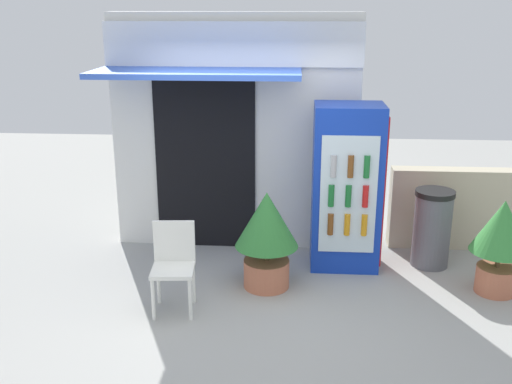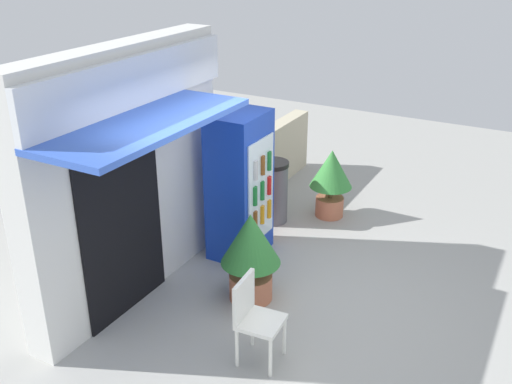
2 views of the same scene
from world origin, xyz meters
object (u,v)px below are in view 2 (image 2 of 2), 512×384
at_px(potted_plant_curbside, 331,176).
at_px(potted_plant_near_shop, 251,249).
at_px(drink_cooler, 241,185).
at_px(plastic_chair, 253,314).
at_px(trash_bin, 273,191).

bearing_deg(potted_plant_curbside, potted_plant_near_shop, -179.36).
height_order(drink_cooler, potted_plant_near_shop, drink_cooler).
height_order(plastic_chair, trash_bin, trash_bin).
bearing_deg(drink_cooler, plastic_chair, -146.61).
height_order(plastic_chair, potted_plant_curbside, potted_plant_curbside).
distance_m(potted_plant_near_shop, potted_plant_curbside, 2.40).
distance_m(plastic_chair, potted_plant_curbside, 3.32).
height_order(drink_cooler, plastic_chair, drink_cooler).
height_order(potted_plant_near_shop, trash_bin, potted_plant_near_shop).
relative_size(drink_cooler, potted_plant_near_shop, 1.77).
distance_m(potted_plant_curbside, trash_bin, 0.87).
bearing_deg(trash_bin, plastic_chair, -156.23).
distance_m(drink_cooler, potted_plant_curbside, 1.67).
height_order(drink_cooler, potted_plant_curbside, drink_cooler).
bearing_deg(trash_bin, potted_plant_near_shop, -159.83).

